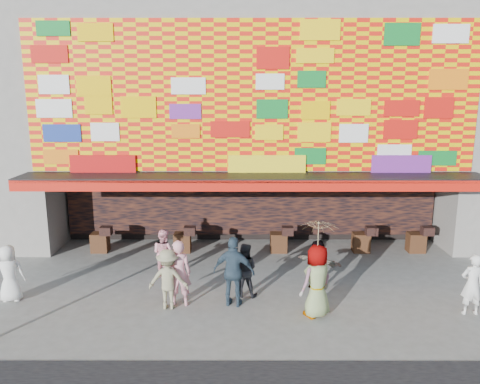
{
  "coord_description": "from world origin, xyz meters",
  "views": [
    {
      "loc": [
        -0.37,
        -11.63,
        5.75
      ],
      "look_at": [
        -0.4,
        2.0,
        2.79
      ],
      "focal_mm": 35.0,
      "sensor_mm": 36.0,
      "label": 1
    }
  ],
  "objects_px": {
    "ped_f": "(317,264)",
    "parasol": "(319,238)",
    "ped_a": "(10,273)",
    "ped_g": "(317,281)",
    "ped_h": "(472,284)",
    "ped_c": "(244,270)",
    "ped_d": "(168,279)",
    "ped_e": "(234,272)",
    "ped_i": "(164,253)",
    "ped_b": "(179,273)"
  },
  "relations": [
    {
      "from": "ped_c",
      "to": "ped_d",
      "type": "xyz_separation_m",
      "value": [
        -2.04,
        -0.77,
        0.05
      ]
    },
    {
      "from": "ped_i",
      "to": "parasol",
      "type": "height_order",
      "value": "parasol"
    },
    {
      "from": "ped_a",
      "to": "ped_d",
      "type": "height_order",
      "value": "ped_d"
    },
    {
      "from": "ped_d",
      "to": "ped_e",
      "type": "bearing_deg",
      "value": -174.03
    },
    {
      "from": "ped_f",
      "to": "parasol",
      "type": "distance_m",
      "value": 2.26
    },
    {
      "from": "ped_b",
      "to": "ped_h",
      "type": "height_order",
      "value": "ped_b"
    },
    {
      "from": "ped_c",
      "to": "ped_d",
      "type": "bearing_deg",
      "value": 30.5
    },
    {
      "from": "ped_g",
      "to": "ped_c",
      "type": "bearing_deg",
      "value": -66.75
    },
    {
      "from": "ped_a",
      "to": "ped_f",
      "type": "relative_size",
      "value": 1.08
    },
    {
      "from": "ped_g",
      "to": "parasol",
      "type": "distance_m",
      "value": 1.17
    },
    {
      "from": "ped_a",
      "to": "ped_d",
      "type": "distance_m",
      "value": 4.49
    },
    {
      "from": "ped_h",
      "to": "parasol",
      "type": "bearing_deg",
      "value": -0.32
    },
    {
      "from": "ped_h",
      "to": "parasol",
      "type": "height_order",
      "value": "parasol"
    },
    {
      "from": "ped_b",
      "to": "ped_d",
      "type": "bearing_deg",
      "value": 29.21
    },
    {
      "from": "ped_c",
      "to": "parasol",
      "type": "xyz_separation_m",
      "value": [
        1.86,
        -1.22,
        1.35
      ]
    },
    {
      "from": "ped_h",
      "to": "parasol",
      "type": "distance_m",
      "value": 4.27
    },
    {
      "from": "ped_d",
      "to": "ped_i",
      "type": "distance_m",
      "value": 2.28
    },
    {
      "from": "ped_b",
      "to": "ped_g",
      "type": "distance_m",
      "value": 3.69
    },
    {
      "from": "ped_h",
      "to": "parasol",
      "type": "xyz_separation_m",
      "value": [
        -4.07,
        -0.11,
        1.31
      ]
    },
    {
      "from": "ped_i",
      "to": "parasol",
      "type": "relative_size",
      "value": 0.84
    },
    {
      "from": "ped_h",
      "to": "ped_c",
      "type": "bearing_deg",
      "value": -12.5
    },
    {
      "from": "ped_i",
      "to": "ped_e",
      "type": "bearing_deg",
      "value": 170.68
    },
    {
      "from": "ped_a",
      "to": "ped_e",
      "type": "xyz_separation_m",
      "value": [
        6.23,
        -0.29,
        0.17
      ]
    },
    {
      "from": "ped_a",
      "to": "ped_e",
      "type": "bearing_deg",
      "value": 168.31
    },
    {
      "from": "ped_f",
      "to": "ped_d",
      "type": "bearing_deg",
      "value": 53.03
    },
    {
      "from": "ped_a",
      "to": "ped_e",
      "type": "relative_size",
      "value": 0.83
    },
    {
      "from": "ped_f",
      "to": "ped_h",
      "type": "xyz_separation_m",
      "value": [
        3.76,
        -1.65,
        0.08
      ]
    },
    {
      "from": "ped_a",
      "to": "ped_g",
      "type": "height_order",
      "value": "ped_g"
    },
    {
      "from": "parasol",
      "to": "ped_e",
      "type": "bearing_deg",
      "value": 164.27
    },
    {
      "from": "ped_a",
      "to": "parasol",
      "type": "xyz_separation_m",
      "value": [
        8.37,
        -0.9,
        1.33
      ]
    },
    {
      "from": "ped_d",
      "to": "ped_g",
      "type": "xyz_separation_m",
      "value": [
        3.9,
        -0.45,
        0.14
      ]
    },
    {
      "from": "ped_e",
      "to": "ped_g",
      "type": "relative_size",
      "value": 1.01
    },
    {
      "from": "ped_h",
      "to": "ped_f",
      "type": "bearing_deg",
      "value": -25.54
    },
    {
      "from": "parasol",
      "to": "ped_f",
      "type": "bearing_deg",
      "value": 80.21
    },
    {
      "from": "ped_b",
      "to": "ped_f",
      "type": "relative_size",
      "value": 1.24
    },
    {
      "from": "ped_c",
      "to": "ped_e",
      "type": "relative_size",
      "value": 0.8
    },
    {
      "from": "ped_c",
      "to": "ped_d",
      "type": "distance_m",
      "value": 2.18
    },
    {
      "from": "ped_a",
      "to": "ped_e",
      "type": "distance_m",
      "value": 6.23
    },
    {
      "from": "ped_c",
      "to": "ped_e",
      "type": "distance_m",
      "value": 0.71
    },
    {
      "from": "ped_e",
      "to": "ped_h",
      "type": "relative_size",
      "value": 1.18
    },
    {
      "from": "ped_f",
      "to": "parasol",
      "type": "height_order",
      "value": "parasol"
    },
    {
      "from": "ped_b",
      "to": "ped_c",
      "type": "relative_size",
      "value": 1.19
    },
    {
      "from": "ped_a",
      "to": "ped_f",
      "type": "bearing_deg",
      "value": 176.67
    },
    {
      "from": "ped_b",
      "to": "ped_c",
      "type": "xyz_separation_m",
      "value": [
        1.78,
        0.6,
        -0.15
      ]
    },
    {
      "from": "ped_f",
      "to": "ped_i",
      "type": "xyz_separation_m",
      "value": [
        -4.69,
        0.92,
        0.02
      ]
    },
    {
      "from": "ped_c",
      "to": "ped_f",
      "type": "distance_m",
      "value": 2.23
    },
    {
      "from": "ped_f",
      "to": "ped_h",
      "type": "height_order",
      "value": "ped_h"
    },
    {
      "from": "ped_c",
      "to": "ped_a",
      "type": "bearing_deg",
      "value": 12.74
    },
    {
      "from": "ped_b",
      "to": "ped_c",
      "type": "distance_m",
      "value": 1.88
    },
    {
      "from": "ped_f",
      "to": "ped_i",
      "type": "bearing_deg",
      "value": 24.7
    }
  ]
}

